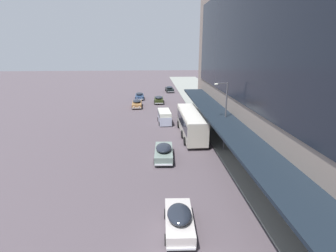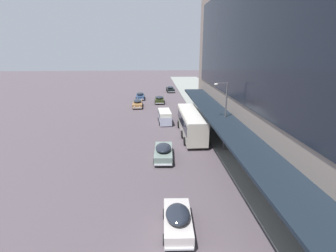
% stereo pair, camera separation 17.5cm
% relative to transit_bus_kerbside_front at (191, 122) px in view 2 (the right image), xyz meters
% --- Properties ---
extents(transit_bus_kerbside_front, '(2.73, 10.84, 3.20)m').
position_rel_transit_bus_kerbside_front_xyz_m(transit_bus_kerbside_front, '(0.00, 0.00, 0.00)').
color(transit_bus_kerbside_front, beige).
rests_on(transit_bus_kerbside_front, ground).
extents(sedan_second_near, '(2.03, 4.63, 1.47)m').
position_rel_transit_bus_kerbside_front_xyz_m(sedan_second_near, '(-3.51, 21.25, -1.10)').
color(sedan_second_near, '#293215').
rests_on(sedan_second_near, ground).
extents(sedan_trailing_mid, '(2.02, 4.35, 1.65)m').
position_rel_transit_bus_kerbside_front_xyz_m(sedan_trailing_mid, '(-3.53, -18.42, -1.03)').
color(sedan_trailing_mid, beige).
rests_on(sedan_trailing_mid, ground).
extents(sedan_oncoming_front, '(2.02, 4.54, 1.46)m').
position_rel_transit_bus_kerbside_front_xyz_m(sedan_oncoming_front, '(-7.67, 25.62, -1.11)').
color(sedan_oncoming_front, navy).
rests_on(sedan_oncoming_front, ground).
extents(sedan_trailing_near, '(2.17, 4.89, 1.62)m').
position_rel_transit_bus_kerbside_front_xyz_m(sedan_trailing_near, '(-3.94, -7.18, -1.04)').
color(sedan_trailing_near, gray).
rests_on(sedan_trailing_near, ground).
extents(sedan_second_mid, '(2.08, 4.69, 1.51)m').
position_rel_transit_bus_kerbside_front_xyz_m(sedan_second_mid, '(-0.28, 34.79, -1.09)').
color(sedan_second_mid, black).
rests_on(sedan_second_mid, ground).
extents(sedan_lead_mid, '(2.00, 4.97, 1.44)m').
position_rel_transit_bus_kerbside_front_xyz_m(sedan_lead_mid, '(-7.88, 17.62, -1.11)').
color(sedan_lead_mid, '#9F6F3C').
rests_on(sedan_lead_mid, ground).
extents(vw_van, '(2.05, 4.62, 1.96)m').
position_rel_transit_bus_kerbside_front_xyz_m(vw_van, '(-3.15, 6.25, -0.74)').
color(vw_van, '#B1B7CF').
rests_on(vw_van, ground).
extents(pedestrian_at_kerb, '(0.58, 0.38, 1.86)m').
position_rel_transit_bus_kerbside_front_xyz_m(pedestrian_at_kerb, '(3.93, -20.45, -0.65)').
color(pedestrian_at_kerb, black).
rests_on(pedestrian_at_kerb, sidewalk_kerb).
extents(street_lamp, '(1.50, 0.28, 7.57)m').
position_rel_transit_bus_kerbside_front_xyz_m(street_lamp, '(2.75, -5.41, 2.68)').
color(street_lamp, '#4C4C51').
rests_on(street_lamp, sidewalk_kerb).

